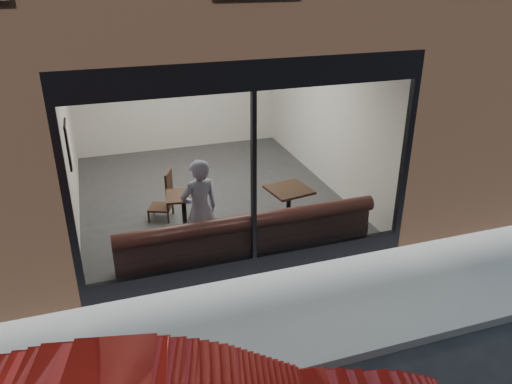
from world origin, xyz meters
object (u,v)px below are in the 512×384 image
object	(u,v)px
cafe_chair_left	(160,207)
cafe_table_left	(183,196)
cafe_table_right	(289,190)
banquette	(246,248)
person	(200,210)

from	to	relation	value
cafe_chair_left	cafe_table_left	bearing A→B (deg)	137.17
cafe_chair_left	cafe_table_right	bearing A→B (deg)	176.63
banquette	cafe_table_right	xyz separation A→B (m)	(1.03, 0.77, 0.52)
banquette	cafe_table_left	bearing A→B (deg)	123.80
banquette	cafe_table_left	size ratio (longest dim) A/B	7.07
cafe_table_left	cafe_table_right	world-z (taller)	cafe_table_right
person	cafe_chair_left	xyz separation A→B (m)	(-0.42, 1.51, -0.59)
person	cafe_table_right	world-z (taller)	person
person	cafe_table_left	xyz separation A→B (m)	(-0.11, 0.80, -0.09)
person	cafe_table_left	distance (m)	0.82
person	cafe_table_right	bearing A→B (deg)	-177.71
banquette	person	size ratio (longest dim) A/B	2.40
cafe_table_left	cafe_chair_left	world-z (taller)	cafe_table_left
banquette	person	xyz separation A→B (m)	(-0.64, 0.31, 0.61)
person	cafe_table_left	size ratio (longest dim) A/B	2.95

